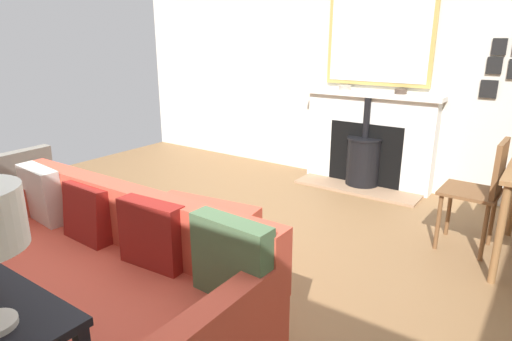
{
  "coord_description": "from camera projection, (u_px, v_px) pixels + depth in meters",
  "views": [
    {
      "loc": [
        1.94,
        2.05,
        1.58
      ],
      "look_at": [
        -0.78,
        0.13,
        0.56
      ],
      "focal_mm": 30.49,
      "sensor_mm": 36.0,
      "label": 1
    }
  ],
  "objects": [
    {
      "name": "ground_plane",
      "position": [
        178.0,
        269.0,
        3.11
      ],
      "size": [
        5.44,
        6.02,
        0.01
      ],
      "primitive_type": "cube",
      "color": "olive"
    },
    {
      "name": "wall_left",
      "position": [
        347.0,
        58.0,
        4.83
      ],
      "size": [
        0.12,
        6.02,
        2.72
      ],
      "primitive_type": "cube",
      "color": "beige",
      "rests_on": "ground"
    },
    {
      "name": "fireplace",
      "position": [
        367.0,
        145.0,
        4.74
      ],
      "size": [
        0.54,
        1.48,
        1.03
      ],
      "color": "#9E7A5B",
      "rests_on": "ground"
    },
    {
      "name": "mirror_over_mantel",
      "position": [
        379.0,
        39.0,
        4.49
      ],
      "size": [
        0.04,
        1.13,
        0.96
      ],
      "color": "tan"
    },
    {
      "name": "mantel_bowl_near",
      "position": [
        345.0,
        87.0,
        4.74
      ],
      "size": [
        0.13,
        0.13,
        0.05
      ],
      "color": "#9E9384",
      "rests_on": "fireplace"
    },
    {
      "name": "mantel_bowl_far",
      "position": [
        401.0,
        91.0,
        4.4
      ],
      "size": [
        0.12,
        0.12,
        0.05
      ],
      "color": "#47382D",
      "rests_on": "fireplace"
    },
    {
      "name": "sofa",
      "position": [
        95.0,
        277.0,
        2.33
      ],
      "size": [
        0.86,
        2.03,
        0.81
      ],
      "color": "#B2B2B7",
      "rests_on": "ground"
    },
    {
      "name": "ottoman",
      "position": [
        192.0,
        231.0,
        3.15
      ],
      "size": [
        0.73,
        0.91,
        0.39
      ],
      "color": "#B2B2B7",
      "rests_on": "ground"
    },
    {
      "name": "armchair_accent",
      "position": [
        6.0,
        190.0,
        3.45
      ],
      "size": [
        0.71,
        0.61,
        0.75
      ],
      "color": "brown",
      "rests_on": "ground"
    },
    {
      "name": "dining_chair_near_fireplace",
      "position": [
        483.0,
        186.0,
        3.22
      ],
      "size": [
        0.41,
        0.41,
        0.88
      ],
      "color": "brown",
      "rests_on": "ground"
    },
    {
      "name": "photo_gallery_row",
      "position": [
        504.0,
        65.0,
        3.92
      ],
      "size": [
        0.02,
        0.35,
        0.55
      ],
      "color": "black"
    }
  ]
}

